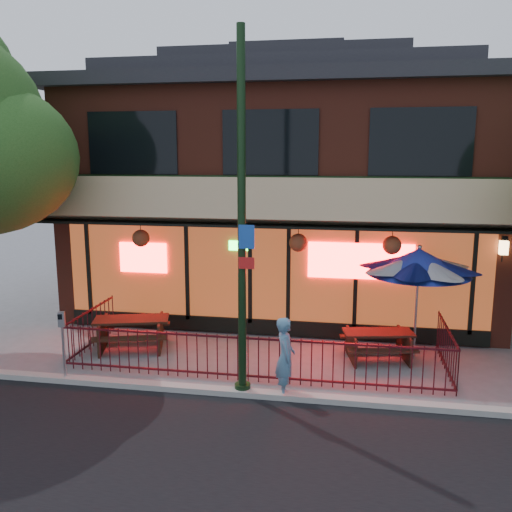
{
  "coord_description": "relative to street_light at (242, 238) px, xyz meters",
  "views": [
    {
      "loc": [
        2.02,
        -10.35,
        4.72
      ],
      "look_at": [
        -0.15,
        2.0,
        2.35
      ],
      "focal_mm": 38.0,
      "sensor_mm": 36.0,
      "label": 1
    }
  ],
  "objects": [
    {
      "name": "patio_fence",
      "position": [
        -0.0,
        0.91,
        -2.52
      ],
      "size": [
        8.44,
        2.62,
        1.0
      ],
      "color": "#3E0D14",
      "rests_on": "ground"
    },
    {
      "name": "ground",
      "position": [
        -0.0,
        0.4,
        -3.15
      ],
      "size": [
        80.0,
        80.0,
        0.0
      ],
      "primitive_type": "plane",
      "color": "gray",
      "rests_on": "ground"
    },
    {
      "name": "parking_meter_near",
      "position": [
        -3.79,
        -0.08,
        -2.12
      ],
      "size": [
        0.16,
        0.15,
        1.52
      ],
      "color": "#9C9EA4",
      "rests_on": "ground"
    },
    {
      "name": "picnic_table_left",
      "position": [
        -3.19,
        2.06,
        -2.65
      ],
      "size": [
        2.1,
        1.81,
        0.77
      ],
      "color": "#321D12",
      "rests_on": "ground"
    },
    {
      "name": "street_light",
      "position": [
        0.0,
        0.0,
        0.0
      ],
      "size": [
        0.43,
        0.32,
        7.0
      ],
      "color": "black",
      "rests_on": "ground"
    },
    {
      "name": "picnic_table_right",
      "position": [
        2.74,
        2.34,
        -2.7
      ],
      "size": [
        1.8,
        1.5,
        0.68
      ],
      "color": "#361B13",
      "rests_on": "ground"
    },
    {
      "name": "restaurant_building",
      "position": [
        -0.0,
        7.51,
        0.98
      ],
      "size": [
        12.96,
        9.49,
        8.05
      ],
      "color": "maroon",
      "rests_on": "ground"
    },
    {
      "name": "pedestrian",
      "position": [
        0.85,
        0.05,
        -2.34
      ],
      "size": [
        0.51,
        0.66,
        1.61
      ],
      "primitive_type": "imported",
      "rotation": [
        0.0,
        0.0,
        1.8
      ],
      "color": "teal",
      "rests_on": "ground"
    },
    {
      "name": "curb",
      "position": [
        -0.0,
        -0.1,
        -3.09
      ],
      "size": [
        80.0,
        0.25,
        0.12
      ],
      "primitive_type": "cube",
      "color": "#999993",
      "rests_on": "ground"
    },
    {
      "name": "patio_umbrella",
      "position": [
        3.6,
        2.7,
        -0.86
      ],
      "size": [
        2.35,
        2.35,
        2.68
      ],
      "color": "gray",
      "rests_on": "ground"
    }
  ]
}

